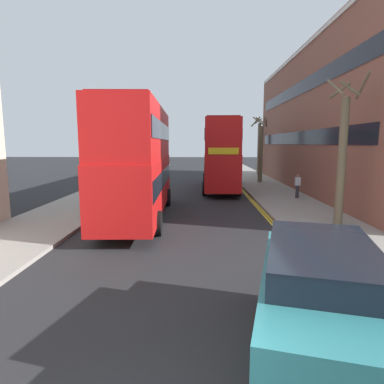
{
  "coord_description": "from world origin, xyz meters",
  "views": [
    {
      "loc": [
        0.81,
        -2.36,
        3.79
      ],
      "look_at": [
        0.5,
        11.0,
        1.8
      ],
      "focal_mm": 30.61,
      "sensor_mm": 36.0,
      "label": 1
    }
  ],
  "objects": [
    {
      "name": "street_tree_mid",
      "position": [
        7.84,
        36.86,
        3.39
      ],
      "size": [
        1.21,
        1.16,
        6.77
      ],
      "color": "#6B6047",
      "rests_on": "sidewalk_right"
    },
    {
      "name": "street_tree_far",
      "position": [
        7.11,
        12.3,
        3.23
      ],
      "size": [
        1.5,
        1.36,
        6.57
      ],
      "color": "#6B6047",
      "rests_on": "sidewalk_right"
    },
    {
      "name": "double_decker_bus_away",
      "position": [
        -2.27,
        14.08,
        3.03
      ],
      "size": [
        3.07,
        10.88,
        5.64
      ],
      "color": "red",
      "rests_on": "ground"
    },
    {
      "name": "street_tree_near",
      "position": [
        6.57,
        28.89,
        2.94
      ],
      "size": [
        1.56,
        1.84,
        6.19
      ],
      "color": "#6B6047",
      "rests_on": "sidewalk_right"
    },
    {
      "name": "townhouse_terrace_right",
      "position": [
        13.5,
        24.37,
        5.54
      ],
      "size": [
        10.08,
        28.0,
        11.08
      ],
      "color": "brown",
      "rests_on": "ground"
    },
    {
      "name": "kerb_line_inner",
      "position": [
        4.24,
        14.0,
        0.0
      ],
      "size": [
        0.1,
        56.0,
        0.01
      ],
      "primitive_type": "cube",
      "color": "yellow",
      "rests_on": "ground"
    },
    {
      "name": "kerb_line_outer",
      "position": [
        4.4,
        14.0,
        0.0
      ],
      "size": [
        0.1,
        56.0,
        0.01
      ],
      "primitive_type": "cube",
      "color": "yellow",
      "rests_on": "ground"
    },
    {
      "name": "double_decker_bus_oncoming",
      "position": [
        2.49,
        24.65,
        3.03
      ],
      "size": [
        2.96,
        10.85,
        5.64
      ],
      "color": "red",
      "rests_on": "ground"
    },
    {
      "name": "sidewalk_left",
      "position": [
        -6.5,
        16.0,
        0.07
      ],
      "size": [
        4.0,
        80.0,
        0.14
      ],
      "primitive_type": "cube",
      "color": "gray",
      "rests_on": "ground"
    },
    {
      "name": "sidewalk_right",
      "position": [
        6.5,
        16.0,
        0.07
      ],
      "size": [
        4.0,
        80.0,
        0.14
      ],
      "primitive_type": "cube",
      "color": "gray",
      "rests_on": "ground"
    },
    {
      "name": "taxi_minivan",
      "position": [
        2.81,
        2.73,
        1.07
      ],
      "size": [
        2.99,
        5.12,
        2.12
      ],
      "color": "teal",
      "rests_on": "ground"
    },
    {
      "name": "pedestrian_far",
      "position": [
        7.41,
        19.63,
        0.99
      ],
      "size": [
        0.34,
        0.22,
        1.62
      ],
      "color": "#2D2D38",
      "rests_on": "sidewalk_right"
    }
  ]
}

